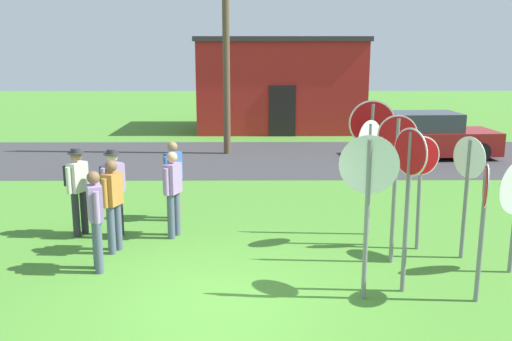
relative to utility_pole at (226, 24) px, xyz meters
The scene contains 19 objects.
ground_plane 12.52m from the utility_pole, 88.18° to the right, with size 80.00×80.00×0.00m, color #47842D.
street_asphalt 4.46m from the utility_pole, 66.34° to the right, with size 60.00×6.40×0.01m, color #38383A.
building_background 6.81m from the utility_pole, 70.79° to the left, with size 7.26×4.66×4.04m.
utility_pole is the anchor object (origin of this frame).
parked_car_on_street 7.72m from the utility_pole, ahead, with size 4.40×2.22×1.51m.
stop_sign_rear_left 9.53m from the utility_pole, 69.93° to the right, with size 0.88×0.12×2.65m.
stop_sign_far_back 12.09m from the utility_pole, 77.71° to the right, with size 0.83×0.17×2.44m.
stop_sign_low_front 12.70m from the utility_pole, 70.43° to the right, with size 0.20×0.59×2.04m.
stop_sign_tallest 10.95m from the utility_pole, 72.13° to the right, with size 0.66×0.09×2.55m.
stop_sign_leaning_left 11.28m from the utility_pole, 65.32° to the right, with size 0.31×0.66×2.16m.
stop_sign_center_cluster 10.09m from the utility_pole, 72.04° to the right, with size 0.52×0.50×2.35m.
stop_sign_rear_right 12.01m from the utility_pole, 74.40° to the right, with size 0.31×0.64×2.50m.
stop_sign_nearest 10.61m from the utility_pole, 67.57° to the right, with size 0.70×0.21×2.09m.
person_in_blue 10.28m from the utility_pole, 99.53° to the right, with size 0.33×0.54×1.69m.
person_with_sunhat 9.52m from the utility_pole, 101.71° to the right, with size 0.46×0.49×1.74m.
person_on_left 9.41m from the utility_pole, 94.27° to the right, with size 0.34×0.54×1.69m.
person_in_dark_shirt 9.58m from the utility_pole, 106.36° to the right, with size 0.45×0.52×1.74m.
person_holding_notes 11.11m from the utility_pole, 99.10° to the right, with size 0.34×0.54×1.69m.
person_in_teal 8.39m from the utility_pole, 96.00° to the right, with size 0.38×0.50×1.69m.
Camera 1 is at (0.51, -7.45, 3.63)m, focal length 39.33 mm.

